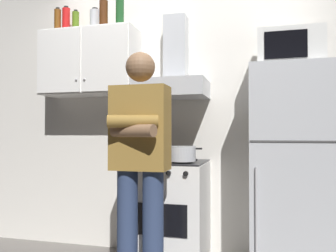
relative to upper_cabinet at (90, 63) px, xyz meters
The scene contains 14 objects.
back_wall_tiled 0.97m from the upper_cabinet, 14.86° to the left, with size 4.80×0.10×2.70m, color silver.
upper_cabinet is the anchor object (origin of this frame).
stove_oven 1.55m from the upper_cabinet, ahead, with size 0.60×0.62×0.87m.
range_hood 0.81m from the upper_cabinet, ahead, with size 0.60×0.44×0.75m.
refrigerator 2.00m from the upper_cabinet, ahead, with size 0.60×0.62×1.60m.
microwave 1.75m from the upper_cabinet, ahead, with size 0.48×0.37×0.28m.
person_standing 1.35m from the upper_cabinet, 44.26° to the right, with size 0.38×0.33×1.64m.
cooking_pot 1.26m from the upper_cabinet, 14.73° to the right, with size 0.32×0.22×0.12m.
bottle_soda_red 0.51m from the upper_cabinet, behind, with size 0.07×0.07×0.27m.
bottle_olive_oil 0.44m from the upper_cabinet, behind, with size 0.07×0.07×0.22m.
bottle_rum_dark 0.46m from the upper_cabinet, ahead, with size 0.08×0.08×0.29m.
bottle_wine_green 0.54m from the upper_cabinet, ahead, with size 0.08×0.08×0.34m.
bottle_canister_steel 0.41m from the upper_cabinet, 59.50° to the left, with size 0.10×0.10×0.23m.
bottle_beer_brown 0.56m from the upper_cabinet, behind, with size 0.06×0.06×0.26m.
Camera 1 is at (0.67, -2.54, 1.09)m, focal length 36.92 mm.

